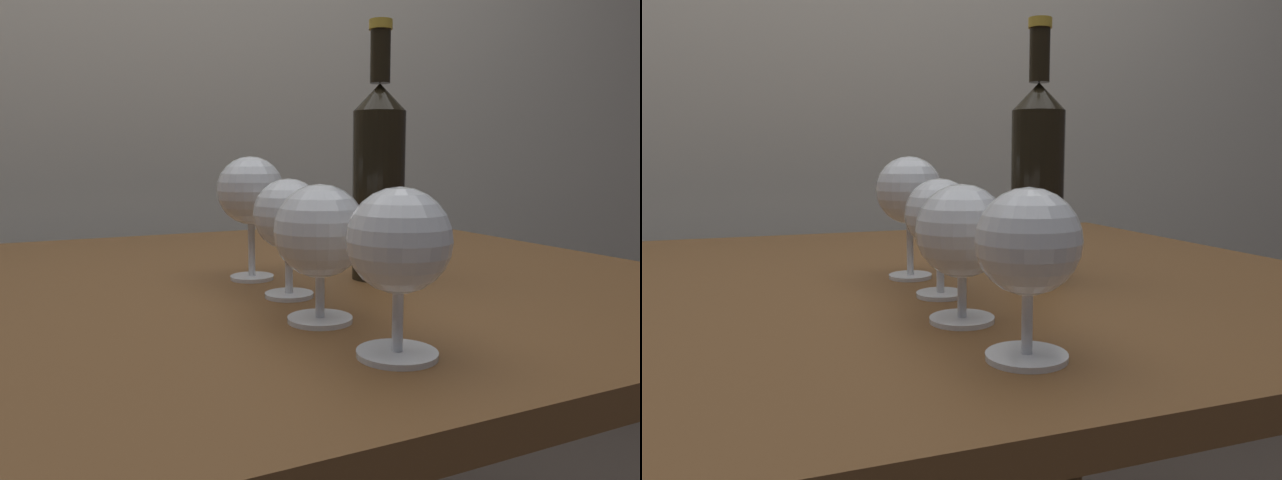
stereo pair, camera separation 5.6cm
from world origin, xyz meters
The scene contains 7 objects.
back_wall centered at (0.00, 0.92, 1.30)m, with size 5.00×0.08×2.60m, color beige.
dining_table centered at (0.00, 0.00, 0.69)m, with size 1.36×0.98×0.78m.
wine_glass_cabernet centered at (0.10, -0.37, 0.87)m, with size 0.08×0.08×0.14m.
wine_glass_pinot centered at (0.09, -0.25, 0.86)m, with size 0.09×0.09×0.13m.
wine_glass_amber centered at (0.10, -0.14, 0.87)m, with size 0.08×0.08×0.14m.
wine_glass_rose centered at (0.09, -0.02, 0.89)m, with size 0.09×0.09×0.16m.
wine_bottle centered at (0.25, -0.09, 0.91)m, with size 0.07×0.07×0.33m.
Camera 2 is at (-0.10, -0.77, 0.94)m, focal length 33.04 mm.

